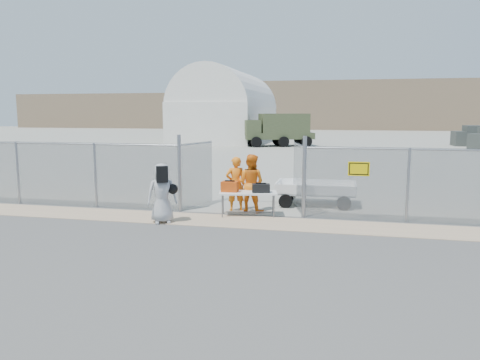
% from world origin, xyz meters
% --- Properties ---
extents(ground, '(160.00, 160.00, 0.00)m').
position_xyz_m(ground, '(0.00, 0.00, 0.00)').
color(ground, '#4B4B4B').
extents(tarmac_inside, '(160.00, 80.00, 0.01)m').
position_xyz_m(tarmac_inside, '(0.00, 42.00, 0.01)').
color(tarmac_inside, '#99988B').
rests_on(tarmac_inside, ground).
extents(dirt_strip, '(44.00, 1.60, 0.01)m').
position_xyz_m(dirt_strip, '(0.00, 1.00, 0.01)').
color(dirt_strip, tan).
rests_on(dirt_strip, ground).
extents(distant_hills, '(140.00, 6.00, 9.00)m').
position_xyz_m(distant_hills, '(5.00, 78.00, 4.50)').
color(distant_hills, '#7F684F').
rests_on(distant_hills, ground).
extents(chain_link_fence, '(40.00, 0.20, 2.20)m').
position_xyz_m(chain_link_fence, '(0.00, 2.00, 1.10)').
color(chain_link_fence, gray).
rests_on(chain_link_fence, ground).
extents(quonset_hangar, '(9.00, 18.00, 8.00)m').
position_xyz_m(quonset_hangar, '(-10.00, 40.00, 4.00)').
color(quonset_hangar, white).
rests_on(quonset_hangar, ground).
extents(folding_table, '(1.89, 1.09, 0.76)m').
position_xyz_m(folding_table, '(0.29, 1.85, 0.38)').
color(folding_table, white).
rests_on(folding_table, ground).
extents(orange_bag, '(0.52, 0.35, 0.32)m').
position_xyz_m(orange_bag, '(-0.28, 1.78, 0.92)').
color(orange_bag, '#C8450E').
rests_on(orange_bag, folding_table).
extents(black_duffel, '(0.60, 0.43, 0.26)m').
position_xyz_m(black_duffel, '(0.69, 1.86, 0.89)').
color(black_duffel, black).
rests_on(black_duffel, folding_table).
extents(security_worker_left, '(0.77, 0.66, 1.78)m').
position_xyz_m(security_worker_left, '(-0.26, 2.51, 0.89)').
color(security_worker_left, orange).
rests_on(security_worker_left, ground).
extents(security_worker_right, '(1.05, 0.90, 1.88)m').
position_xyz_m(security_worker_right, '(0.25, 2.49, 0.94)').
color(security_worker_right, orange).
rests_on(security_worker_right, ground).
extents(visitor, '(1.02, 0.88, 1.75)m').
position_xyz_m(visitor, '(-1.96, 0.40, 0.88)').
color(visitor, '#A7A7A7').
rests_on(visitor, ground).
extents(utility_trailer, '(3.54, 1.84, 0.85)m').
position_xyz_m(utility_trailer, '(2.24, 4.08, 0.43)').
color(utility_trailer, white).
rests_on(utility_trailer, ground).
extents(military_truck, '(6.91, 4.60, 3.09)m').
position_xyz_m(military_truck, '(-3.04, 32.12, 1.55)').
color(military_truck, '#45502F').
rests_on(military_truck, ground).
extents(parked_vehicle_mid, '(4.36, 2.19, 1.92)m').
position_xyz_m(parked_vehicle_mid, '(15.41, 36.56, 0.96)').
color(parked_vehicle_mid, '#3D423E').
rests_on(parked_vehicle_mid, ground).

